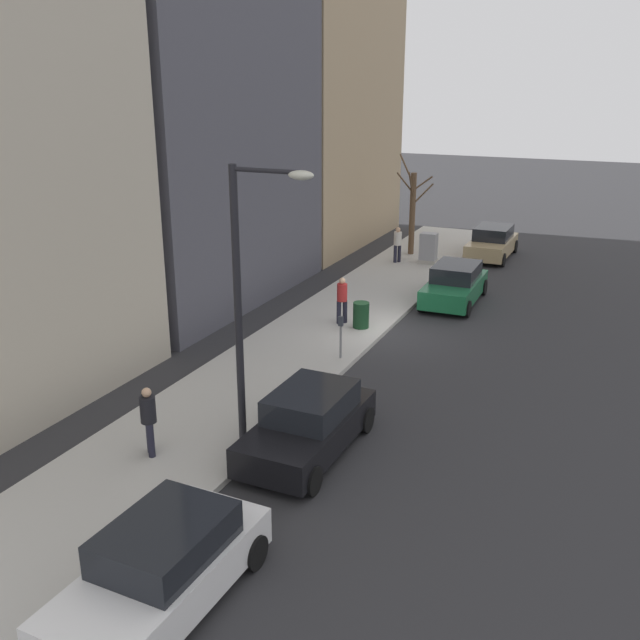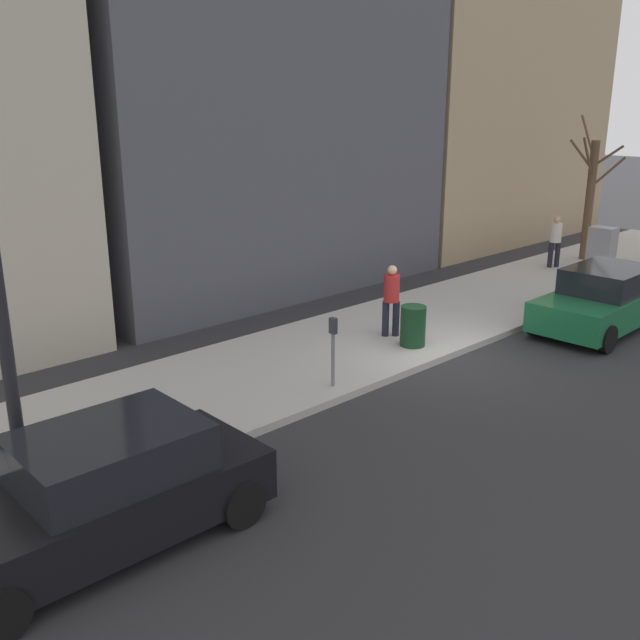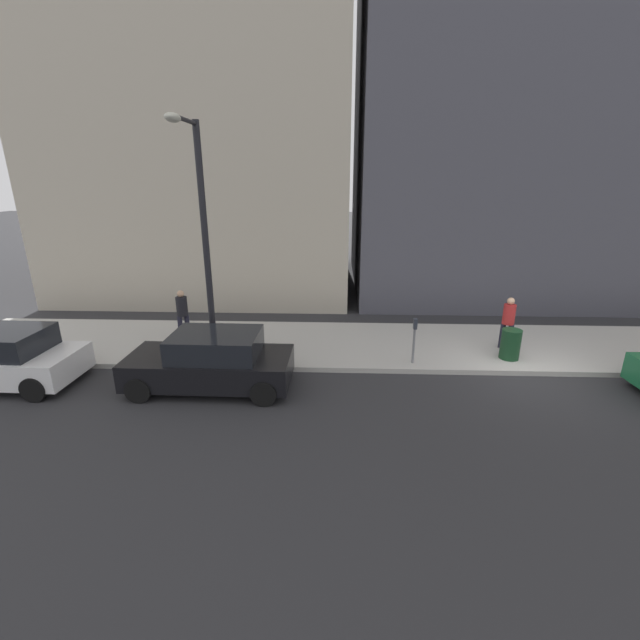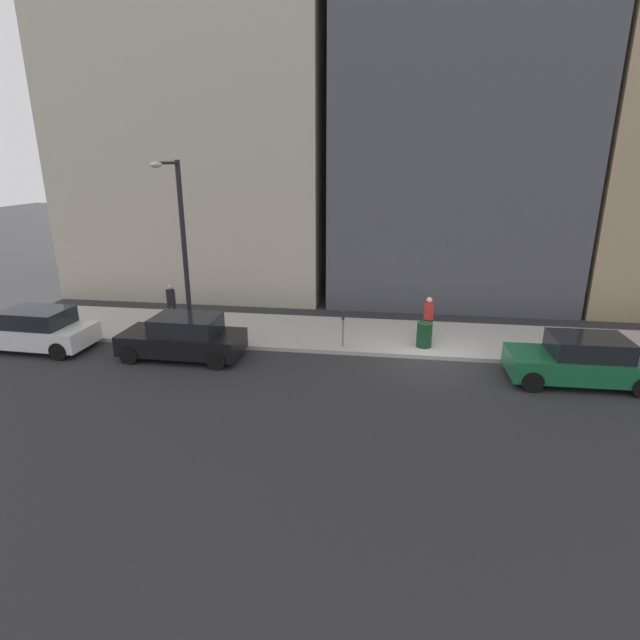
% 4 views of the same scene
% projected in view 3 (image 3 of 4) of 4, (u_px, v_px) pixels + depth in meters
% --- Properties ---
extents(ground_plane, '(120.00, 120.00, 0.00)m').
position_uv_depth(ground_plane, '(527.00, 376.00, 11.94)').
color(ground_plane, '#2B2B2D').
extents(sidewalk, '(4.00, 36.00, 0.15)m').
position_uv_depth(sidewalk, '(502.00, 347.00, 13.81)').
color(sidewalk, '#B2AFA8').
rests_on(sidewalk, ground).
extents(parked_car_black, '(1.97, 4.22, 1.52)m').
position_uv_depth(parked_car_black, '(212.00, 362.00, 11.07)').
color(parked_car_black, black).
rests_on(parked_car_black, ground).
extents(parking_meter, '(0.14, 0.10, 1.35)m').
position_uv_depth(parking_meter, '(414.00, 336.00, 12.17)').
color(parking_meter, slate).
rests_on(parking_meter, sidewalk).
extents(streetlamp, '(1.97, 0.32, 6.50)m').
position_uv_depth(streetlamp, '(201.00, 228.00, 11.27)').
color(streetlamp, black).
rests_on(streetlamp, sidewalk).
extents(trash_bin, '(0.56, 0.56, 0.90)m').
position_uv_depth(trash_bin, '(510.00, 344.00, 12.61)').
color(trash_bin, '#14381E').
rests_on(trash_bin, sidewalk).
extents(pedestrian_midblock, '(0.36, 0.36, 1.66)m').
position_uv_depth(pedestrian_midblock, '(508.00, 320.00, 13.19)').
color(pedestrian_midblock, '#1E1E2D').
rests_on(pedestrian_midblock, sidewalk).
extents(pedestrian_far_corner, '(0.36, 0.36, 1.66)m').
position_uv_depth(pedestrian_far_corner, '(182.00, 312.00, 14.01)').
color(pedestrian_far_corner, '#1E1E2D').
rests_on(pedestrian_far_corner, sidewalk).
extents(office_tower_right, '(12.88, 12.88, 20.13)m').
position_uv_depth(office_tower_right, '(214.00, 72.00, 20.50)').
color(office_tower_right, '#BCB29E').
rests_on(office_tower_right, ground).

